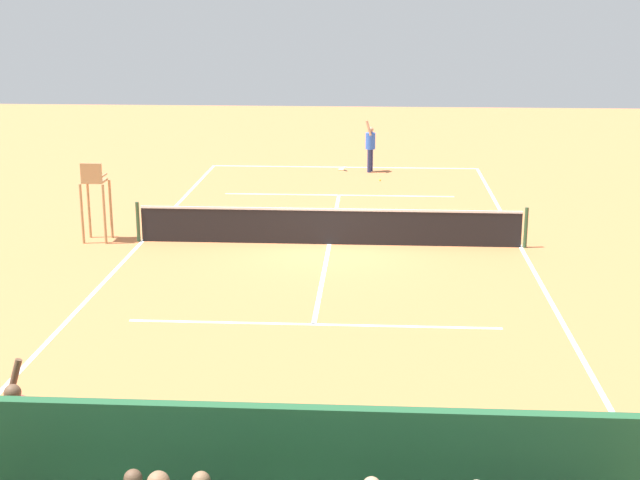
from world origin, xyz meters
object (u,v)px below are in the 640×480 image
object	(u,v)px
tennis_net	(329,226)
tennis_racket	(341,169)
line_judge	(16,432)
tennis_player	(370,145)
umpire_chair	(95,193)
tennis_ball_near	(380,180)

from	to	relation	value
tennis_net	tennis_racket	world-z (taller)	tennis_net
line_judge	tennis_player	bearing A→B (deg)	-100.60
tennis_racket	tennis_player	bearing A→B (deg)	161.69
tennis_racket	tennis_net	bearing A→B (deg)	90.53
tennis_racket	line_judge	world-z (taller)	line_judge
tennis_player	umpire_chair	bearing A→B (deg)	54.87
tennis_ball_near	line_judge	xyz separation A→B (m)	(4.68, 21.38, 0.98)
tennis_player	tennis_racket	world-z (taller)	tennis_player
tennis_racket	line_judge	distance (m)	23.64
tennis_player	line_judge	xyz separation A→B (m)	(4.31, 23.04, 0.00)
tennis_player	tennis_racket	xyz separation A→B (m)	(1.07, -0.35, -1.00)
tennis_player	line_judge	bearing A→B (deg)	79.40
tennis_racket	tennis_ball_near	size ratio (longest dim) A/B	8.42
tennis_net	tennis_racket	size ratio (longest dim) A/B	18.53
umpire_chair	tennis_racket	world-z (taller)	umpire_chair
umpire_chair	tennis_racket	size ratio (longest dim) A/B	3.85
tennis_racket	line_judge	bearing A→B (deg)	82.11
line_judge	tennis_ball_near	bearing A→B (deg)	-102.35
tennis_net	tennis_player	xyz separation A→B (m)	(-0.98, -10.14, 0.51)
tennis_ball_near	umpire_chair	bearing A→B (deg)	48.54
umpire_chair	line_judge	xyz separation A→B (m)	(-2.86, 12.84, -0.30)
umpire_chair	tennis_player	size ratio (longest dim) A/B	1.11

